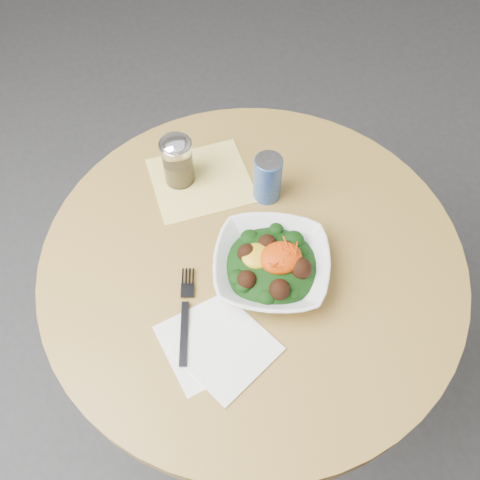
# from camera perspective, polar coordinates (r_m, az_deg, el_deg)

# --- Properties ---
(ground) EXTENTS (6.00, 6.00, 0.00)m
(ground) POSITION_cam_1_polar(r_m,az_deg,el_deg) (1.81, 0.87, -14.32)
(ground) COLOR #303133
(ground) RESTS_ON ground
(table) EXTENTS (0.90, 0.90, 0.75)m
(table) POSITION_cam_1_polar(r_m,az_deg,el_deg) (1.30, 1.18, -6.32)
(table) COLOR black
(table) RESTS_ON ground
(cloth_napkin) EXTENTS (0.22, 0.20, 0.00)m
(cloth_napkin) POSITION_cam_1_polar(r_m,az_deg,el_deg) (1.25, -4.17, 6.37)
(cloth_napkin) COLOR yellow
(cloth_napkin) RESTS_ON table
(paper_napkins) EXTENTS (0.23, 0.22, 0.00)m
(paper_napkins) POSITION_cam_1_polar(r_m,az_deg,el_deg) (1.04, -2.50, -11.17)
(paper_napkins) COLOR white
(paper_napkins) RESTS_ON table
(salad_bowl) EXTENTS (0.31, 0.31, 0.09)m
(salad_bowl) POSITION_cam_1_polar(r_m,az_deg,el_deg) (1.08, 3.38, -2.68)
(salad_bowl) COLOR white
(salad_bowl) RESTS_ON table
(fork) EXTENTS (0.09, 0.21, 0.00)m
(fork) POSITION_cam_1_polar(r_m,az_deg,el_deg) (1.07, -5.82, -7.59)
(fork) COLOR black
(fork) RESTS_ON table
(spice_shaker) EXTENTS (0.07, 0.07, 0.13)m
(spice_shaker) POSITION_cam_1_polar(r_m,az_deg,el_deg) (1.21, -6.68, 8.41)
(spice_shaker) COLOR silver
(spice_shaker) RESTS_ON table
(beverage_can) EXTENTS (0.06, 0.06, 0.12)m
(beverage_can) POSITION_cam_1_polar(r_m,az_deg,el_deg) (1.18, 2.97, 6.63)
(beverage_can) COLOR navy
(beverage_can) RESTS_ON table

